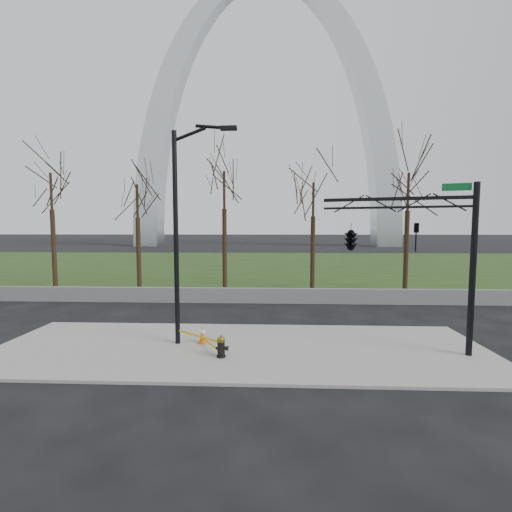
{
  "coord_description": "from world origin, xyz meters",
  "views": [
    {
      "loc": [
        1.12,
        -12.35,
        4.45
      ],
      "look_at": [
        0.53,
        2.0,
        3.31
      ],
      "focal_mm": 24.2,
      "sensor_mm": 36.0,
      "label": 1
    }
  ],
  "objects_px": {
    "street_light": "(182,222)",
    "traffic_signal_mast": "(373,237)",
    "fire_hydrant": "(221,347)",
    "traffic_cone": "(202,335)"
  },
  "relations": [
    {
      "from": "traffic_cone",
      "to": "street_light",
      "type": "bearing_deg",
      "value": -174.29
    },
    {
      "from": "traffic_cone",
      "to": "traffic_signal_mast",
      "type": "relative_size",
      "value": 0.11
    },
    {
      "from": "street_light",
      "to": "traffic_signal_mast",
      "type": "distance_m",
      "value": 7.01
    },
    {
      "from": "street_light",
      "to": "fire_hydrant",
      "type": "bearing_deg",
      "value": -38.29
    },
    {
      "from": "traffic_cone",
      "to": "traffic_signal_mast",
      "type": "xyz_separation_m",
      "value": [
        6.28,
        -0.11,
        3.73
      ]
    },
    {
      "from": "fire_hydrant",
      "to": "street_light",
      "type": "height_order",
      "value": "street_light"
    },
    {
      "from": "fire_hydrant",
      "to": "traffic_cone",
      "type": "distance_m",
      "value": 1.7
    },
    {
      "from": "street_light",
      "to": "traffic_signal_mast",
      "type": "height_order",
      "value": "street_light"
    },
    {
      "from": "traffic_signal_mast",
      "to": "street_light",
      "type": "bearing_deg",
      "value": -166.63
    },
    {
      "from": "fire_hydrant",
      "to": "street_light",
      "type": "xyz_separation_m",
      "value": [
        -1.64,
        1.35,
        4.24
      ]
    }
  ]
}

